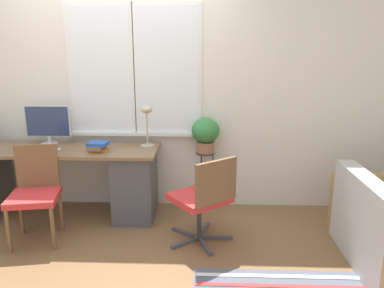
{
  "coord_description": "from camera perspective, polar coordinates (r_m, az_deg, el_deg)",
  "views": [
    {
      "loc": [
        0.92,
        -3.35,
        1.74
      ],
      "look_at": [
        0.79,
        0.15,
        0.84
      ],
      "focal_mm": 35.0,
      "sensor_mm": 36.0,
      "label": 1
    }
  ],
  "objects": [
    {
      "name": "wall_back_with_window",
      "position": [
        4.16,
        -10.63,
        8.78
      ],
      "size": [
        9.0,
        0.12,
        2.7
      ],
      "color": "white",
      "rests_on": "ground_plane"
    },
    {
      "name": "plant_stand",
      "position": [
        4.07,
        2.02,
        -2.79
      ],
      "size": [
        0.2,
        0.2,
        0.66
      ],
      "color": "#333338",
      "rests_on": "ground_plane"
    },
    {
      "name": "book_stack",
      "position": [
        3.85,
        -14.2,
        -0.33
      ],
      "size": [
        0.21,
        0.19,
        0.1
      ],
      "color": "orange",
      "rests_on": "desk"
    },
    {
      "name": "desk_chair_wooden",
      "position": [
        3.75,
        -22.8,
        -6.58
      ],
      "size": [
        0.49,
        0.5,
        0.87
      ],
      "rotation": [
        0.0,
        0.0,
        0.18
      ],
      "color": "brown",
      "rests_on": "ground_plane"
    },
    {
      "name": "monitor",
      "position": [
        4.26,
        -21.1,
        2.95
      ],
      "size": [
        0.48,
        0.16,
        0.42
      ],
      "color": "silver",
      "rests_on": "desk"
    },
    {
      "name": "ground_plane",
      "position": [
        3.89,
        -12.04,
        -12.58
      ],
      "size": [
        14.0,
        14.0,
        0.0
      ],
      "primitive_type": "plane",
      "color": "brown"
    },
    {
      "name": "mouse",
      "position": [
        4.0,
        -19.57,
        -0.76
      ],
      "size": [
        0.03,
        0.06,
        0.03
      ],
      "color": "silver",
      "rests_on": "desk"
    },
    {
      "name": "office_chair_swivel",
      "position": [
        3.39,
        1.82,
        -8.15
      ],
      "size": [
        0.65,
        0.65,
        0.83
      ],
      "rotation": [
        0.0,
        0.0,
        3.81
      ],
      "color": "#47474C",
      "rests_on": "ground_plane"
    },
    {
      "name": "keyboard",
      "position": [
        4.07,
        -22.71,
        -0.86
      ],
      "size": [
        0.36,
        0.15,
        0.02
      ],
      "color": "black",
      "rests_on": "desk"
    },
    {
      "name": "desk_lamp",
      "position": [
        3.91,
        -6.92,
        4.17
      ],
      "size": [
        0.14,
        0.14,
        0.43
      ],
      "color": "#BCB299",
      "rests_on": "desk"
    },
    {
      "name": "potted_plant",
      "position": [
        3.98,
        2.06,
        1.72
      ],
      "size": [
        0.3,
        0.3,
        0.37
      ],
      "color": "#9E6B4C",
      "rests_on": "plant_stand"
    },
    {
      "name": "desk",
      "position": [
        4.2,
        -19.79,
        -5.17
      ],
      "size": [
        2.12,
        0.61,
        0.74
      ],
      "color": "brown",
      "rests_on": "ground_plane"
    }
  ]
}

